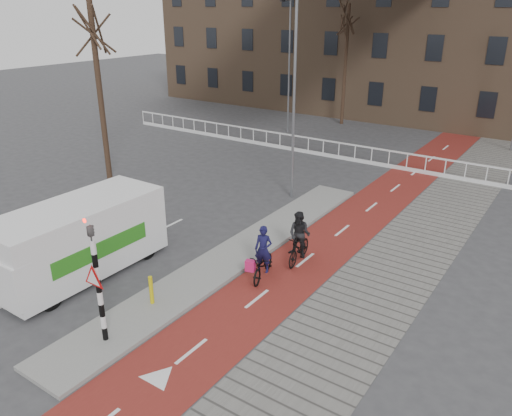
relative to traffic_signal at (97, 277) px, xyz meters
The scene contains 15 objects.
ground 2.90m from the traffic_signal, 73.47° to the left, with size 120.00×120.00×0.00m, color #38383A.
bike_lane 12.36m from the traffic_signal, 80.09° to the left, with size 2.50×60.00×0.01m, color maroon.
sidewalk 13.13m from the traffic_signal, 67.82° to the left, with size 3.00×60.00×0.01m, color slate.
curb_island 6.32m from the traffic_signal, 90.95° to the left, with size 1.80×16.00×0.12m, color gray.
traffic_signal is the anchor object (origin of this frame).
bollard 2.42m from the traffic_signal, 96.67° to the left, with size 0.12×0.12×0.88m, color #CCBA0B.
cyclist_near 5.59m from the traffic_signal, 73.41° to the left, with size 1.03×1.82×1.81m.
cyclist_far 7.17m from the traffic_signal, 73.86° to the left, with size 0.86×1.76×1.86m.
van 4.20m from the traffic_signal, 149.84° to the left, with size 2.31×5.67×2.44m.
railing 19.60m from the traffic_signal, 103.02° to the left, with size 28.00×0.10×0.99m.
townhouse_row 34.60m from the traffic_signal, 94.04° to the left, with size 46.00×10.00×15.90m.
tree_left 14.13m from the traffic_signal, 139.14° to the left, with size 0.27×0.27×8.65m, color black.
tree_mid 28.36m from the traffic_signal, 102.77° to the left, with size 0.25×0.25×8.40m, color black.
streetlight_near 12.48m from the traffic_signal, 97.00° to the left, with size 0.12×0.12×8.91m, color slate.
streetlight_left 24.55m from the traffic_signal, 109.68° to the left, with size 0.12×0.12×8.67m, color slate.
Camera 1 is at (8.81, -8.73, 8.29)m, focal length 35.00 mm.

